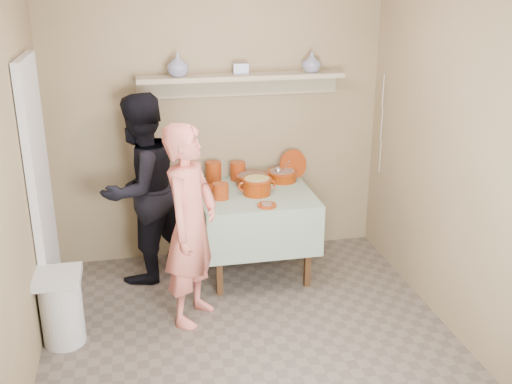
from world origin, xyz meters
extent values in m
plane|color=#61564C|center=(0.00, 0.00, 0.00)|extent=(3.50, 3.50, 0.00)
cube|color=silver|center=(-1.46, 0.95, 1.00)|extent=(0.06, 0.70, 2.00)
cylinder|color=maroon|center=(-0.07, 1.60, 0.86)|extent=(0.14, 0.14, 0.19)
cylinder|color=maroon|center=(0.16, 1.61, 0.84)|extent=(0.14, 0.14, 0.17)
cylinder|color=maroon|center=(-0.07, 1.15, 0.83)|extent=(0.13, 0.13, 0.13)
cylinder|color=maroon|center=(-0.10, 1.35, 0.78)|extent=(0.16, 0.16, 0.05)
cylinder|color=maroon|center=(0.67, 1.59, 0.88)|extent=(0.29, 0.17, 0.27)
imported|color=navy|center=(0.82, 1.60, 1.81)|extent=(0.19, 0.19, 0.17)
imported|color=navy|center=(-0.34, 1.61, 1.82)|extent=(0.26, 0.26, 0.19)
cube|color=navy|center=(0.20, 1.64, 1.77)|extent=(0.14, 0.10, 0.09)
imported|color=#DF6F60|center=(-0.38, 0.60, 0.78)|extent=(0.61, 0.68, 1.56)
imported|color=black|center=(-0.72, 1.37, 0.82)|extent=(1.01, 0.99, 1.64)
cube|color=#937F5A|center=(0.00, 1.76, 1.30)|extent=(3.00, 0.02, 2.60)
cube|color=#937F5A|center=(0.00, -1.76, 1.30)|extent=(3.00, 0.02, 2.60)
cube|color=#937F5A|center=(-1.51, 0.00, 1.30)|extent=(0.02, 3.50, 2.60)
cube|color=#937F5A|center=(1.51, 0.00, 1.30)|extent=(0.02, 3.50, 2.60)
cube|color=#4C2D16|center=(-0.13, 0.90, 0.35)|extent=(0.05, 0.05, 0.71)
cube|color=#4C2D16|center=(0.63, 0.90, 0.35)|extent=(0.05, 0.05, 0.71)
cube|color=#4C2D16|center=(-0.13, 1.66, 0.35)|extent=(0.05, 0.05, 0.71)
cube|color=#4C2D16|center=(0.63, 1.66, 0.35)|extent=(0.05, 0.05, 0.71)
cube|color=#4C2D16|center=(0.25, 1.28, 0.73)|extent=(0.90, 0.90, 0.04)
cube|color=#1E5932|center=(0.25, 1.28, 0.76)|extent=(0.96, 0.96, 0.01)
cube|color=#1E5932|center=(0.25, 0.80, 0.54)|extent=(0.96, 0.01, 0.44)
cube|color=#1E5932|center=(0.25, 1.76, 0.54)|extent=(0.96, 0.01, 0.44)
cube|color=#1E5932|center=(-0.23, 1.28, 0.54)|extent=(0.01, 0.96, 0.44)
cube|color=#1E5932|center=(0.73, 1.28, 0.54)|extent=(0.01, 0.96, 0.44)
cylinder|color=#6C1E04|center=(0.26, 1.44, 0.81)|extent=(0.28, 0.28, 0.09)
cylinder|color=maroon|center=(0.26, 1.44, 0.85)|extent=(0.30, 0.30, 0.01)
cylinder|color=brown|center=(0.26, 1.44, 0.83)|extent=(0.25, 0.25, 0.05)
cylinder|color=#6C1E04|center=(0.55, 1.50, 0.81)|extent=(0.26, 0.26, 0.09)
cylinder|color=maroon|center=(0.55, 1.50, 0.85)|extent=(0.28, 0.28, 0.01)
cylinder|color=#8C6B54|center=(0.55, 1.50, 0.83)|extent=(0.23, 0.23, 0.05)
cylinder|color=silver|center=(0.55, 1.37, 0.94)|extent=(0.01, 0.22, 0.16)
sphere|color=silver|center=(0.51, 1.49, 0.87)|extent=(0.07, 0.07, 0.07)
cylinder|color=#6C1E04|center=(0.25, 1.20, 0.83)|extent=(0.24, 0.24, 0.14)
cylinder|color=maroon|center=(0.25, 1.20, 0.90)|extent=(0.25, 0.25, 0.01)
cylinder|color=tan|center=(0.25, 1.20, 0.88)|extent=(0.21, 0.21, 0.05)
torus|color=maroon|center=(0.13, 1.20, 0.84)|extent=(0.09, 0.02, 0.09)
torus|color=maroon|center=(0.37, 1.20, 0.84)|extent=(0.09, 0.02, 0.09)
cylinder|color=maroon|center=(0.27, 0.91, 0.77)|extent=(0.16, 0.16, 0.02)
cylinder|color=#8C6B54|center=(0.27, 0.91, 0.78)|extent=(0.09, 0.09, 0.01)
cube|color=tan|center=(0.20, 1.62, 1.70)|extent=(1.80, 0.25, 0.04)
cube|color=tan|center=(0.20, 1.74, 1.60)|extent=(1.80, 0.02, 0.18)
cylinder|color=silver|center=(-1.34, 0.45, 0.25)|extent=(0.30, 0.30, 0.50)
cube|color=silver|center=(-1.34, 0.45, 0.53)|extent=(0.32, 0.32, 0.06)
cylinder|color=silver|center=(1.47, 1.50, 1.55)|extent=(0.01, 0.01, 0.30)
cylinder|color=silver|center=(1.47, 1.48, 1.25)|extent=(0.01, 0.01, 0.30)
cylinder|color=silver|center=(1.47, 1.46, 0.95)|extent=(0.01, 0.01, 0.30)
camera|label=1|loc=(-0.73, -3.50, 2.54)|focal=42.00mm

